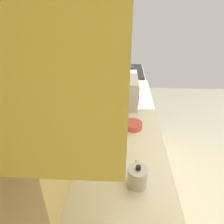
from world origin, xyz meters
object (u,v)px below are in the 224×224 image
microwave (122,90)px  kettle (137,177)px  bowl (133,125)px  oven_range (122,97)px

microwave → kettle: (-1.13, -0.11, -0.08)m
bowl → kettle: 0.63m
microwave → kettle: size_ratio=2.83×
oven_range → microwave: (-1.01, 0.02, 0.58)m
bowl → kettle: (-0.63, 0.00, 0.04)m
microwave → bowl: 0.52m
oven_range → bowl: oven_range is taller
microwave → kettle: bearing=-174.4°
bowl → kettle: size_ratio=0.98×
oven_range → kettle: size_ratio=6.61×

